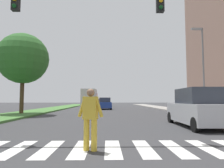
# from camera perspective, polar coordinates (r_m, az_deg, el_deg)

# --- Properties ---
(ground_plane) EXTENTS (140.00, 140.00, 0.00)m
(ground_plane) POSITION_cam_1_polar(r_m,az_deg,el_deg) (28.01, -0.93, -7.29)
(ground_plane) COLOR #38383A
(crosswalk) EXTENTS (7.65, 2.20, 0.01)m
(crosswalk) POSITION_cam_1_polar(r_m,az_deg,el_deg) (6.02, 0.21, -17.69)
(crosswalk) COLOR silver
(crosswalk) RESTS_ON ground_plane
(median_strip) EXTENTS (3.56, 64.00, 0.15)m
(median_strip) POSITION_cam_1_polar(r_m,az_deg,el_deg) (27.18, -18.28, -6.99)
(median_strip) COLOR #477A38
(median_strip) RESTS_ON ground_plane
(tree_far) EXTENTS (4.67, 4.67, 7.40)m
(tree_far) POSITION_cam_1_polar(r_m,az_deg,el_deg) (20.70, -23.77, 6.56)
(tree_far) COLOR #4C3823
(tree_far) RESTS_ON median_strip
(sidewalk_right) EXTENTS (3.00, 64.00, 0.15)m
(sidewalk_right) POSITION_cam_1_polar(r_m,az_deg,el_deg) (27.44, 17.50, -6.98)
(sidewalk_right) COLOR #9E9991
(sidewalk_right) RESTS_ON ground_plane
(traffic_light_gantry) EXTENTS (10.00, 0.30, 6.00)m
(traffic_light_gantry) POSITION_cam_1_polar(r_m,az_deg,el_deg) (8.68, -25.43, 16.34)
(traffic_light_gantry) COLOR gold
(traffic_light_gantry) RESTS_ON median_strip
(street_lamp_right) EXTENTS (1.02, 0.24, 7.50)m
(street_lamp_right) POSITION_cam_1_polar(r_m,az_deg,el_deg) (19.17, 24.08, 5.58)
(street_lamp_right) COLOR slate
(street_lamp_right) RESTS_ON sidewalk_right
(pedestrian_performer) EXTENTS (0.74, 0.33, 1.69)m
(pedestrian_performer) POSITION_cam_1_polar(r_m,az_deg,el_deg) (5.66, -6.10, -8.99)
(pedestrian_performer) COLOR gold
(pedestrian_performer) RESTS_ON ground_plane
(suv_crossing) EXTENTS (2.06, 4.64, 1.97)m
(suv_crossing) POSITION_cam_1_polar(r_m,az_deg,el_deg) (11.43, 23.01, -6.37)
(suv_crossing) COLOR #B7B7BC
(suv_crossing) RESTS_ON ground_plane
(sedan_midblock) EXTENTS (2.08, 4.69, 1.69)m
(sedan_midblock) POSITION_cam_1_polar(r_m,az_deg,el_deg) (29.80, -2.09, -5.60)
(sedan_midblock) COLOR navy
(sedan_midblock) RESTS_ON ground_plane
(sedan_distant) EXTENTS (2.12, 4.35, 1.64)m
(sedan_distant) POSITION_cam_1_polar(r_m,az_deg,el_deg) (45.60, -2.81, -5.23)
(sedan_distant) COLOR black
(sedan_distant) RESTS_ON ground_plane
(truck_box_delivery) EXTENTS (2.40, 6.20, 3.10)m
(truck_box_delivery) POSITION_cam_1_polar(r_m,az_deg,el_deg) (34.36, -6.33, -4.01)
(truck_box_delivery) COLOR maroon
(truck_box_delivery) RESTS_ON ground_plane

